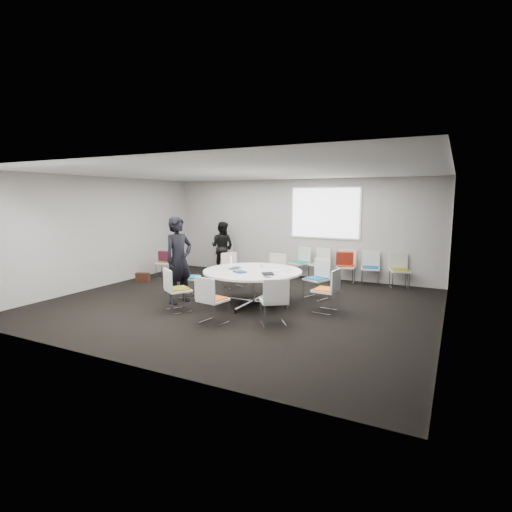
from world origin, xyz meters
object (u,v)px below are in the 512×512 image
at_px(chair_back_a, 299,269).
at_px(chair_ring_f, 178,298).
at_px(chair_ring_h, 274,310).
at_px(chair_spare_left, 166,268).
at_px(chair_back_d, 370,275).
at_px(laptop, 237,268).
at_px(chair_back_e, 399,277).
at_px(chair_ring_b, 317,287).
at_px(person_back, 222,247).
at_px(chair_ring_c, 275,279).
at_px(chair_ring_g, 212,309).
at_px(brown_bag, 143,277).
at_px(chair_ring_a, 326,299).
at_px(maroon_bag, 165,256).
at_px(person_main, 179,260).
at_px(chair_back_c, 346,273).
at_px(chair_person_back, 225,262).
at_px(cup, 261,266).
at_px(chair_back_b, 319,270).
at_px(chair_ring_e, 189,285).
at_px(chair_ring_d, 233,277).
at_px(conference_table, 253,280).

bearing_deg(chair_back_a, chair_ring_f, 99.26).
xyz_separation_m(chair_ring_h, chair_spare_left, (-4.54, 2.54, 0.00)).
height_order(chair_back_d, laptop, chair_back_d).
relative_size(chair_ring_f, chair_back_e, 1.00).
xyz_separation_m(chair_ring_b, person_back, (-3.63, 1.83, 0.50)).
xyz_separation_m(chair_ring_c, chair_ring_g, (0.12, -3.01, 0.00)).
bearing_deg(chair_ring_c, brown_bag, 14.13).
bearing_deg(chair_ring_f, laptop, 93.41).
distance_m(chair_ring_a, maroon_bag, 5.31).
xyz_separation_m(chair_ring_h, person_main, (-2.49, 0.52, 0.66)).
bearing_deg(chair_ring_c, chair_ring_f, 72.70).
relative_size(chair_ring_b, chair_back_c, 1.00).
bearing_deg(laptop, chair_person_back, 41.63).
height_order(chair_ring_b, cup, chair_ring_b).
xyz_separation_m(chair_ring_b, chair_back_d, (0.80, 2.00, 0.00)).
xyz_separation_m(chair_person_back, person_back, (0.01, -0.16, 0.50)).
bearing_deg(brown_bag, chair_back_b, 29.11).
relative_size(chair_back_c, chair_back_d, 1.00).
xyz_separation_m(chair_person_back, brown_bag, (-1.19, -2.37, -0.16)).
bearing_deg(chair_ring_h, chair_ring_e, 122.72).
bearing_deg(chair_spare_left, chair_person_back, -48.72).
distance_m(chair_back_a, maroon_bag, 3.84).
distance_m(chair_ring_b, chair_ring_h, 2.19).
xyz_separation_m(chair_spare_left, brown_bag, (-0.21, -0.72, -0.16)).
xyz_separation_m(chair_back_b, chair_back_c, (0.76, -0.00, 0.00)).
xyz_separation_m(chair_ring_b, chair_spare_left, (-4.61, 0.35, 0.00)).
height_order(chair_back_a, maroon_bag, chair_back_a).
xyz_separation_m(chair_ring_b, chair_back_b, (-0.58, 1.98, 0.00)).
xyz_separation_m(chair_ring_g, laptop, (-0.38, 1.57, 0.47)).
relative_size(chair_ring_d, brown_bag, 2.44).
xyz_separation_m(chair_ring_a, chair_back_e, (1.01, 2.97, 0.00)).
bearing_deg(conference_table, chair_ring_g, -90.51).
height_order(chair_ring_d, chair_person_back, same).
xyz_separation_m(chair_ring_a, chair_back_b, (-1.10, 2.95, 0.00)).
bearing_deg(chair_back_d, maroon_bag, 6.98).
distance_m(conference_table, maroon_bag, 3.81).
bearing_deg(brown_bag, laptop, -11.43).
xyz_separation_m(chair_ring_e, chair_back_a, (1.53, 3.14, 0.00)).
bearing_deg(laptop, cup, -43.62).
xyz_separation_m(person_main, person_back, (-1.06, 3.51, -0.16)).
xyz_separation_m(chair_ring_g, person_main, (-1.46, 0.94, 0.66)).
bearing_deg(chair_back_a, chair_spare_left, 47.67).
distance_m(chair_ring_a, chair_spare_left, 5.29).
height_order(conference_table, chair_ring_c, chair_ring_c).
distance_m(chair_back_e, cup, 3.76).
bearing_deg(laptop, person_back, 43.06).
bearing_deg(chair_ring_a, person_back, 61.07).
bearing_deg(chair_back_e, chair_back_a, -18.46).
bearing_deg(person_main, chair_ring_g, -107.47).
bearing_deg(laptop, chair_back_c, -22.20).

